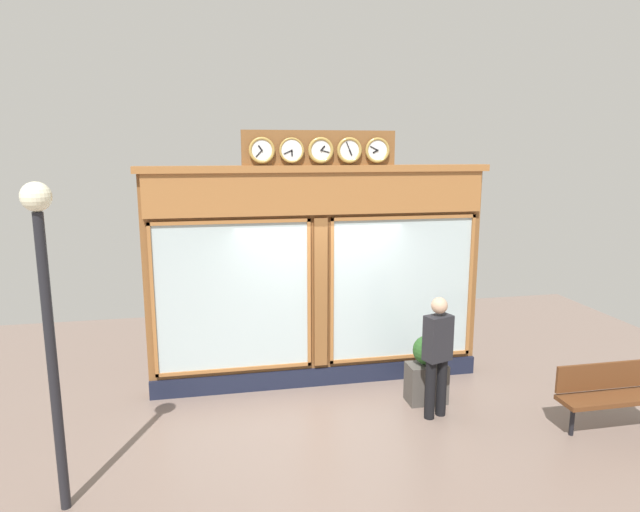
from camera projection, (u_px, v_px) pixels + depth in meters
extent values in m
plane|color=#7A665B|center=(371.00, 492.00, 5.90)|extent=(14.00, 14.00, 0.00)
cube|color=brown|center=(318.00, 280.00, 8.43)|extent=(5.11, 0.30, 3.28)
cube|color=#191E33|center=(320.00, 377.00, 8.55)|extent=(5.11, 0.08, 0.28)
cube|color=#A56936|center=(321.00, 194.00, 7.99)|extent=(5.00, 0.08, 0.61)
cube|color=#A56936|center=(320.00, 169.00, 7.94)|extent=(5.21, 0.20, 0.10)
cube|color=silver|center=(402.00, 288.00, 8.55)|extent=(2.20, 0.02, 2.17)
cube|color=#A56936|center=(405.00, 218.00, 8.32)|extent=(2.30, 0.04, 0.05)
cube|color=#A56936|center=(401.00, 357.00, 8.74)|extent=(2.30, 0.04, 0.05)
cube|color=#A56936|center=(470.00, 285.00, 8.75)|extent=(0.05, 0.04, 2.27)
cube|color=#A56936|center=(332.00, 292.00, 8.31)|extent=(0.05, 0.04, 2.27)
cube|color=silver|center=(233.00, 297.00, 8.05)|extent=(2.20, 0.02, 2.17)
cube|color=#A56936|center=(231.00, 222.00, 7.82)|extent=(2.30, 0.04, 0.05)
cube|color=#A56936|center=(235.00, 369.00, 8.24)|extent=(2.30, 0.04, 0.05)
cube|color=#A56936|center=(153.00, 302.00, 7.81)|extent=(0.05, 0.04, 2.27)
cube|color=#A56936|center=(309.00, 294.00, 8.25)|extent=(0.05, 0.04, 2.27)
cube|color=brown|center=(320.00, 293.00, 8.28)|extent=(0.20, 0.10, 2.27)
cube|color=brown|center=(320.00, 150.00, 7.93)|extent=(2.25, 0.06, 0.56)
cylinder|color=white|center=(377.00, 150.00, 8.02)|extent=(0.30, 0.02, 0.30)
torus|color=#B79347|center=(377.00, 150.00, 8.01)|extent=(0.37, 0.04, 0.37)
cube|color=black|center=(375.00, 152.00, 8.00)|extent=(0.08, 0.01, 0.05)
cube|color=black|center=(374.00, 148.00, 7.99)|extent=(0.12, 0.01, 0.07)
sphere|color=black|center=(378.00, 150.00, 8.00)|extent=(0.02, 0.02, 0.02)
cylinder|color=white|center=(349.00, 150.00, 7.94)|extent=(0.30, 0.02, 0.30)
torus|color=#B79347|center=(349.00, 150.00, 7.93)|extent=(0.37, 0.05, 0.37)
cube|color=black|center=(351.00, 153.00, 7.93)|extent=(0.05, 0.01, 0.08)
cube|color=black|center=(348.00, 146.00, 7.91)|extent=(0.06, 0.01, 0.12)
sphere|color=black|center=(350.00, 150.00, 7.92)|extent=(0.02, 0.02, 0.02)
cylinder|color=white|center=(321.00, 150.00, 7.86)|extent=(0.30, 0.02, 0.30)
torus|color=#B79347|center=(321.00, 150.00, 7.85)|extent=(0.37, 0.05, 0.37)
cube|color=black|center=(323.00, 148.00, 7.84)|extent=(0.07, 0.01, 0.07)
cube|color=black|center=(325.00, 151.00, 7.86)|extent=(0.13, 0.01, 0.04)
sphere|color=black|center=(321.00, 150.00, 7.84)|extent=(0.02, 0.02, 0.02)
cylinder|color=white|center=(292.00, 150.00, 7.77)|extent=(0.30, 0.02, 0.30)
torus|color=#B79347|center=(292.00, 150.00, 7.77)|extent=(0.36, 0.03, 0.36)
cube|color=black|center=(292.00, 153.00, 7.77)|extent=(0.02, 0.01, 0.08)
cube|color=black|center=(288.00, 152.00, 7.75)|extent=(0.12, 0.01, 0.06)
sphere|color=black|center=(292.00, 150.00, 7.76)|extent=(0.02, 0.02, 0.02)
cylinder|color=white|center=(262.00, 150.00, 7.69)|extent=(0.30, 0.02, 0.30)
torus|color=#B79347|center=(262.00, 150.00, 7.69)|extent=(0.37, 0.04, 0.37)
cube|color=black|center=(260.00, 148.00, 7.67)|extent=(0.06, 0.01, 0.08)
cube|color=black|center=(259.00, 154.00, 7.68)|extent=(0.10, 0.01, 0.10)
sphere|color=black|center=(262.00, 150.00, 7.68)|extent=(0.02, 0.02, 0.02)
cylinder|color=black|center=(430.00, 390.00, 7.45)|extent=(0.14, 0.14, 0.82)
cylinder|color=black|center=(441.00, 387.00, 7.55)|extent=(0.14, 0.14, 0.82)
cube|color=#232328|center=(438.00, 338.00, 7.36)|extent=(0.41, 0.32, 0.62)
sphere|color=tan|center=(439.00, 305.00, 7.28)|extent=(0.22, 0.22, 0.22)
cylinder|color=black|center=(53.00, 368.00, 5.36)|extent=(0.10, 0.10, 3.04)
sphere|color=#F4EFCC|center=(36.00, 197.00, 5.04)|extent=(0.28, 0.28, 0.28)
cube|color=#4C4742|center=(426.00, 383.00, 7.97)|extent=(0.56, 0.36, 0.57)
sphere|color=#285623|center=(428.00, 350.00, 7.88)|extent=(0.42, 0.42, 0.42)
cube|color=#5B3319|center=(612.00, 398.00, 7.10)|extent=(1.40, 0.40, 0.06)
cube|color=#5B3319|center=(604.00, 376.00, 7.22)|extent=(1.40, 0.04, 0.36)
cylinder|color=black|center=(572.00, 419.00, 7.04)|extent=(0.06, 0.06, 0.45)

